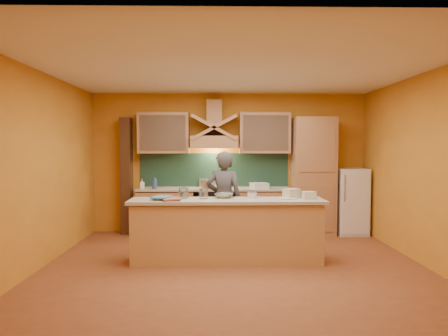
{
  "coord_description": "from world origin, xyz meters",
  "views": [
    {
      "loc": [
        -0.25,
        -5.61,
        1.72
      ],
      "look_at": [
        -0.13,
        0.9,
        1.38
      ],
      "focal_mm": 32.0,
      "sensor_mm": 36.0,
      "label": 1
    }
  ],
  "objects_px": {
    "kitchen_scale": "(252,195)",
    "mixing_bowl": "(224,196)",
    "fridge": "(350,201)",
    "person": "(224,200)",
    "stove": "(214,212)"
  },
  "relations": [
    {
      "from": "kitchen_scale",
      "to": "mixing_bowl",
      "type": "relative_size",
      "value": 0.39
    },
    {
      "from": "fridge",
      "to": "mixing_bowl",
      "type": "xyz_separation_m",
      "value": [
        -2.54,
        -1.74,
        0.33
      ]
    },
    {
      "from": "kitchen_scale",
      "to": "person",
      "type": "bearing_deg",
      "value": 142.37
    },
    {
      "from": "stove",
      "to": "fridge",
      "type": "relative_size",
      "value": 0.69
    },
    {
      "from": "person",
      "to": "mixing_bowl",
      "type": "xyz_separation_m",
      "value": [
        -0.01,
        -0.66,
        0.15
      ]
    },
    {
      "from": "fridge",
      "to": "mixing_bowl",
      "type": "relative_size",
      "value": 4.48
    },
    {
      "from": "fridge",
      "to": "kitchen_scale",
      "type": "distance_m",
      "value": 2.78
    },
    {
      "from": "person",
      "to": "mixing_bowl",
      "type": "bearing_deg",
      "value": 97.24
    },
    {
      "from": "person",
      "to": "mixing_bowl",
      "type": "distance_m",
      "value": 0.67
    },
    {
      "from": "stove",
      "to": "person",
      "type": "bearing_deg",
      "value": -81.06
    },
    {
      "from": "mixing_bowl",
      "to": "fridge",
      "type": "bearing_deg",
      "value": 34.35
    },
    {
      "from": "stove",
      "to": "mixing_bowl",
      "type": "bearing_deg",
      "value": -84.73
    },
    {
      "from": "person",
      "to": "kitchen_scale",
      "type": "relative_size",
      "value": 14.74
    },
    {
      "from": "person",
      "to": "kitchen_scale",
      "type": "bearing_deg",
      "value": 129.32
    },
    {
      "from": "stove",
      "to": "mixing_bowl",
      "type": "height_order",
      "value": "mixing_bowl"
    }
  ]
}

